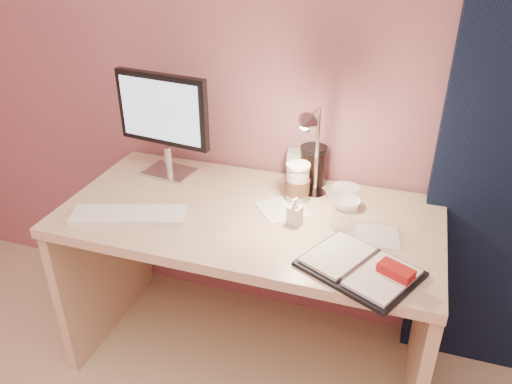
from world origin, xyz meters
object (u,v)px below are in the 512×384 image
(desk, at_px, (255,251))
(clear_cup, at_px, (344,207))
(keyboard, at_px, (129,215))
(coffee_cup, at_px, (297,183))
(product_box, at_px, (297,165))
(desk_lamp, at_px, (315,149))
(planner, at_px, (362,268))
(monitor, at_px, (164,116))
(dark_jar, at_px, (313,167))
(bowl, at_px, (346,204))
(lotion_bottle, at_px, (295,211))

(desk, relative_size, clear_cup, 8.73)
(keyboard, distance_m, coffee_cup, 0.64)
(desk, xyz_separation_m, product_box, (0.10, 0.24, 0.29))
(desk_lamp, bearing_deg, planner, -48.18)
(coffee_cup, bearing_deg, clear_cup, -34.51)
(monitor, bearing_deg, planner, -18.01)
(monitor, height_order, dark_jar, monitor)
(coffee_cup, xyz_separation_m, dark_jar, (0.03, 0.15, 0.00))
(monitor, xyz_separation_m, clear_cup, (0.77, -0.18, -0.18))
(product_box, bearing_deg, dark_jar, -25.59)
(bowl, bearing_deg, lotion_bottle, -133.45)
(clear_cup, bearing_deg, planner, -66.92)
(clear_cup, height_order, lotion_bottle, clear_cup)
(clear_cup, height_order, product_box, clear_cup)
(dark_jar, distance_m, product_box, 0.07)
(monitor, distance_m, product_box, 0.58)
(planner, relative_size, coffee_cup, 2.71)
(desk, height_order, planner, planner)
(bowl, xyz_separation_m, desk_lamp, (-0.12, -0.04, 0.23))
(monitor, relative_size, bowl, 4.04)
(bowl, relative_size, dark_jar, 0.73)
(monitor, distance_m, coffee_cup, 0.60)
(dark_jar, bearing_deg, lotion_bottle, -88.70)
(bowl, xyz_separation_m, dark_jar, (-0.16, 0.15, 0.06))
(planner, relative_size, bowl, 3.84)
(desk, relative_size, coffee_cup, 9.16)
(desk, relative_size, monitor, 3.21)
(planner, distance_m, clear_cup, 0.27)
(coffee_cup, xyz_separation_m, lotion_bottle, (0.03, -0.17, -0.02))
(lotion_bottle, bearing_deg, dark_jar, 91.30)
(clear_cup, bearing_deg, product_box, 128.60)
(keyboard, distance_m, planner, 0.86)
(planner, bearing_deg, bowl, 132.88)
(product_box, bearing_deg, lotion_bottle, -88.60)
(planner, distance_m, dark_jar, 0.59)
(coffee_cup, height_order, clear_cup, clear_cup)
(monitor, distance_m, dark_jar, 0.64)
(product_box, bearing_deg, clear_cup, -62.62)
(keyboard, height_order, dark_jar, dark_jar)
(lotion_bottle, bearing_deg, clear_cup, 10.45)
(keyboard, relative_size, product_box, 3.18)
(lotion_bottle, bearing_deg, desk_lamp, 74.30)
(bowl, xyz_separation_m, product_box, (-0.23, 0.17, 0.05))
(bowl, relative_size, lotion_bottle, 1.06)
(keyboard, bearing_deg, product_box, 25.31)
(keyboard, xyz_separation_m, product_box, (0.51, 0.48, 0.06))
(keyboard, height_order, desk_lamp, desk_lamp)
(desk, bearing_deg, product_box, 66.81)
(coffee_cup, bearing_deg, planner, -51.11)
(planner, bearing_deg, clear_cup, 139.36)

